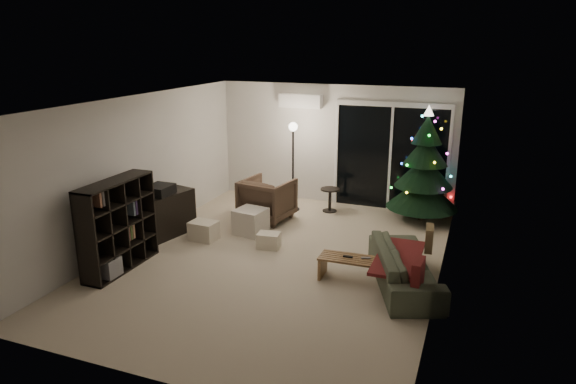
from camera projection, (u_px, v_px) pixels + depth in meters
name	position (u px, v px, depth m)	size (l,w,h in m)	color
room	(331.00, 178.00, 9.08)	(6.50, 7.51, 2.60)	beige
bookshelf	(109.00, 224.00, 7.74)	(0.35, 1.39, 1.39)	black
media_cabinet	(161.00, 216.00, 9.03)	(0.47, 1.25, 0.78)	black
stereo	(160.00, 190.00, 8.89)	(0.40, 0.47, 0.17)	black
armchair	(267.00, 199.00, 9.89)	(0.88, 0.91, 0.82)	#402E24
ottoman	(251.00, 221.00, 9.23)	(0.50, 0.50, 0.45)	white
cardboard_box_a	(204.00, 231.00, 8.96)	(0.46, 0.35, 0.33)	#F3EACA
cardboard_box_b	(269.00, 240.00, 8.62)	(0.37, 0.28, 0.26)	#F3EACA
side_table	(330.00, 200.00, 10.42)	(0.39, 0.39, 0.48)	black
floor_lamp	(293.00, 168.00, 10.34)	(0.28, 0.28, 1.75)	black
sofa	(405.00, 267.00, 7.26)	(1.91, 0.75, 0.56)	#3A4035
sofa_throw	(398.00, 258.00, 7.26)	(0.60, 1.38, 0.05)	maroon
cushion_a	(429.00, 238.00, 7.69)	(0.11, 0.37, 0.37)	brown
cushion_b	(418.00, 274.00, 6.53)	(0.11, 0.37, 0.37)	maroon
coffee_table	(358.00, 270.00, 7.40)	(1.12, 0.39, 0.35)	brown
remote_a	(348.00, 257.00, 7.40)	(0.14, 0.04, 0.02)	black
remote_b	(366.00, 258.00, 7.35)	(0.13, 0.04, 0.02)	slate
christmas_tree	(425.00, 164.00, 9.70)	(1.37, 1.37, 2.21)	black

